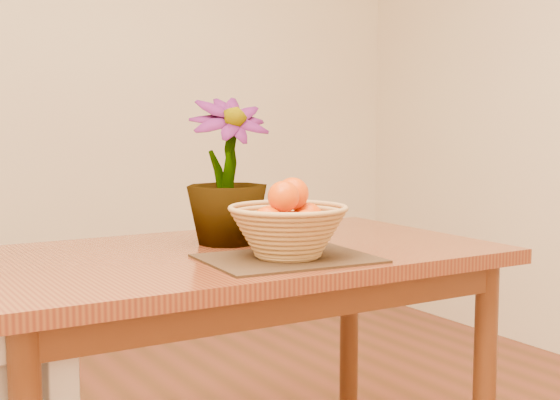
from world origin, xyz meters
TOP-DOWN VIEW (x-y plane):
  - wall_back at (0.00, 2.25)m, footprint 4.00×0.02m
  - table at (0.00, 0.30)m, footprint 1.40×0.80m
  - placemat at (0.05, 0.10)m, footprint 0.44×0.34m
  - wicker_basket at (0.05, 0.10)m, footprint 0.30×0.30m
  - orange_pile at (0.05, 0.10)m, footprint 0.21×0.21m
  - potted_plant at (0.04, 0.40)m, footprint 0.25×0.25m

SIDE VIEW (x-z plane):
  - table at x=0.00m, z-range 0.29..1.04m
  - placemat at x=0.05m, z-range 0.75..0.76m
  - wicker_basket at x=0.05m, z-range 0.76..0.88m
  - orange_pile at x=0.05m, z-range 0.79..0.94m
  - potted_plant at x=0.04m, z-range 0.75..1.16m
  - wall_back at x=0.00m, z-range 0.00..2.70m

